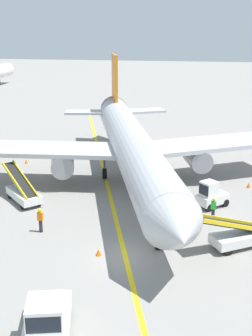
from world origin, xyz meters
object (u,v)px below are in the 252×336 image
(pushback_tug, at_px, (47,320))
(safety_cone_nose_right, at_px, (99,252))
(baggage_tug_near_wing, at_px, (211,196))
(belt_loader_aft_hold, at_px, (23,192))
(belt_loader_forward_hold, at_px, (239,235))
(safety_cone_wingtip_left, at_px, (26,161))
(ground_crew_wing_walker, at_px, (40,219))
(safety_cone_wingtip_right, at_px, (249,185))
(airliner, at_px, (131,145))
(ground_crew_marshaller, at_px, (213,208))

(pushback_tug, relative_size, safety_cone_nose_right, 8.99)
(baggage_tug_near_wing, relative_size, belt_loader_aft_hold, 0.59)
(belt_loader_forward_hold, bearing_deg, safety_cone_wingtip_left, 144.30)
(pushback_tug, height_order, safety_cone_nose_right, pushback_tug)
(belt_loader_aft_hold, height_order, safety_cone_wingtip_left, belt_loader_aft_hold)
(safety_cone_nose_right, bearing_deg, ground_crew_wing_walker, 151.71)
(ground_crew_wing_walker, distance_m, safety_cone_nose_right, 5.16)
(belt_loader_aft_hold, relative_size, ground_crew_wing_walker, 2.61)
(belt_loader_forward_hold, xyz_separation_m, safety_cone_wingtip_right, (1.56, 10.89, -0.56))
(airliner, distance_m, baggage_tug_near_wing, 8.40)
(pushback_tug, bearing_deg, baggage_tug_near_wing, 66.17)
(airliner, xyz_separation_m, safety_cone_nose_right, (0.13, -12.91, -3.20))
(safety_cone_wingtip_left, relative_size, safety_cone_wingtip_right, 1.00)
(ground_crew_wing_walker, bearing_deg, safety_cone_wingtip_right, 37.48)
(ground_crew_wing_walker, bearing_deg, safety_cone_wingtip_left, 115.53)
(pushback_tug, xyz_separation_m, ground_crew_wing_walker, (-4.02, 9.98, -0.08))
(belt_loader_aft_hold, xyz_separation_m, safety_cone_wingtip_right, (17.64, 6.20, -0.56))
(belt_loader_aft_hold, distance_m, ground_crew_wing_walker, 5.82)
(baggage_tug_near_wing, xyz_separation_m, ground_crew_wing_walker, (-11.18, -6.22, -0.02))
(ground_crew_marshaller, distance_m, safety_cone_wingtip_right, 7.84)
(safety_cone_nose_right, bearing_deg, pushback_tug, -93.66)
(baggage_tug_near_wing, height_order, ground_crew_wing_walker, baggage_tug_near_wing)
(airliner, bearing_deg, belt_loader_aft_hold, -143.44)
(baggage_tug_near_wing, height_order, belt_loader_aft_hold, belt_loader_aft_hold)
(airliner, xyz_separation_m, belt_loader_aft_hold, (-7.61, -5.64, -2.64))
(belt_loader_aft_hold, xyz_separation_m, safety_cone_nose_right, (7.74, -7.27, -0.56))
(belt_loader_aft_hold, bearing_deg, safety_cone_wingtip_right, 19.37)
(ground_crew_marshaller, relative_size, safety_cone_nose_right, 3.86)
(pushback_tug, xyz_separation_m, belt_loader_forward_hold, (8.82, 10.12, -0.22))
(belt_loader_aft_hold, height_order, safety_cone_nose_right, belt_loader_aft_hold)
(pushback_tug, xyz_separation_m, baggage_tug_near_wing, (7.15, 16.19, -0.07))
(ground_crew_marshaller, height_order, safety_cone_wingtip_right, ground_crew_marshaller)
(safety_cone_wingtip_left, bearing_deg, belt_loader_forward_hold, -35.70)
(safety_cone_wingtip_right, bearing_deg, belt_loader_forward_hold, -98.14)
(belt_loader_aft_hold, relative_size, safety_cone_wingtip_left, 10.10)
(safety_cone_wingtip_right, bearing_deg, safety_cone_wingtip_left, 171.34)
(pushback_tug, height_order, belt_loader_forward_hold, belt_loader_forward_hold)
(belt_loader_aft_hold, bearing_deg, belt_loader_forward_hold, -16.28)
(safety_cone_wingtip_right, bearing_deg, baggage_tug_near_wing, -123.77)
(ground_crew_marshaller, relative_size, safety_cone_wingtip_left, 3.86)
(airliner, height_order, ground_crew_marshaller, airliner)
(baggage_tug_near_wing, distance_m, ground_crew_marshaller, 2.35)
(baggage_tug_near_wing, height_order, safety_cone_wingtip_left, baggage_tug_near_wing)
(baggage_tug_near_wing, relative_size, ground_crew_marshaller, 1.55)
(belt_loader_forward_hold, distance_m, safety_cone_wingtip_left, 24.21)
(pushback_tug, distance_m, baggage_tug_near_wing, 17.70)
(safety_cone_wingtip_right, bearing_deg, ground_crew_wing_walker, -142.52)
(belt_loader_aft_hold, distance_m, ground_crew_marshaller, 14.57)
(belt_loader_forward_hold, height_order, ground_crew_marshaller, belt_loader_forward_hold)
(pushback_tug, height_order, safety_cone_wingtip_left, pushback_tug)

